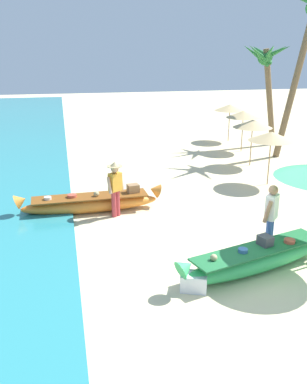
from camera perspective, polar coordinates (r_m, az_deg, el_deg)
name	(u,v)px	position (r m, az deg, el deg)	size (l,w,h in m)	color
ground_plane	(259,268)	(10.06, 13.79, -9.75)	(80.00, 80.00, 0.00)	beige
boat_green_foreground	(258,258)	(9.83, 13.71, -8.48)	(4.13, 1.76, 0.81)	#38B760
boat_orange_midground	(91,203)	(12.99, -8.28, -1.43)	(4.37, 0.86, 0.78)	orange
person_vendor_hatted	(115,185)	(12.35, -5.09, 0.90)	(0.56, 0.47, 1.64)	#B2383D
person_tourist_customer	(271,216)	(10.39, 15.29, -3.05)	(0.53, 0.53, 1.71)	#3D5BA8
parasol_row_0	(271,136)	(15.67, 15.34, 7.12)	(1.60, 1.60, 1.91)	#8E6B47
parasol_row_1	(253,124)	(18.17, 13.00, 8.81)	(1.60, 1.60, 1.91)	#8E6B47
parasol_row_2	(243,114)	(20.69, 11.82, 10.04)	(1.60, 1.60, 1.91)	#8E6B47
parasol_row_3	(230,107)	(22.98, 10.09, 10.96)	(1.60, 1.60, 1.91)	#8E6B47
palm_tree_tall_inland	(267,63)	(22.03, 14.76, 16.20)	(2.39, 2.54, 4.97)	brown
cooler_box	(194,282)	(8.94, 5.36, -11.76)	(0.53, 0.39, 0.36)	silver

